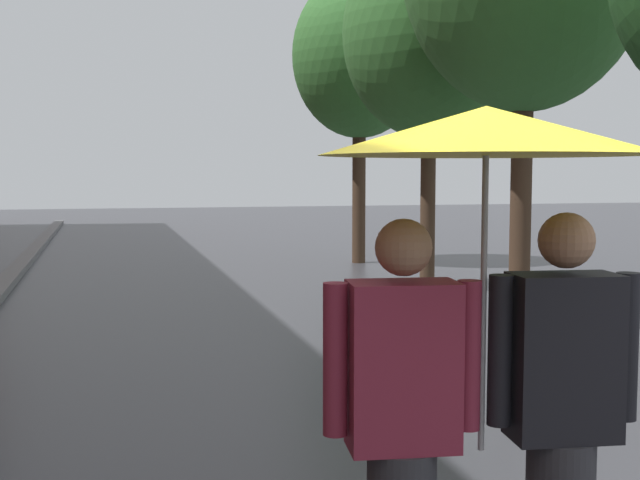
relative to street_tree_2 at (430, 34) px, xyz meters
The scene contains 3 objects.
street_tree_2 is the anchor object (origin of this frame).
street_tree_3 3.84m from the street_tree_2, 88.83° to the left, with size 2.70×2.70×5.81m.
couple_under_umbrella 10.18m from the street_tree_2, 111.17° to the right, with size 1.24×1.24×2.09m.
Camera 1 is at (-1.63, -2.46, 1.85)m, focal length 45.73 mm.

